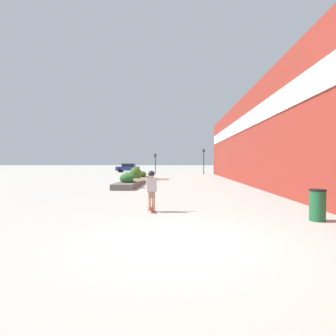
% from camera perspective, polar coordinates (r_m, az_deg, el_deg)
% --- Properties ---
extents(ground_plane, '(300.00, 300.00, 0.00)m').
position_cam_1_polar(ground_plane, '(6.29, 3.39, -15.50)').
color(ground_plane, '#ADA89E').
extents(building_wall_right, '(0.67, 42.09, 7.33)m').
position_cam_1_polar(building_wall_right, '(20.38, 18.66, 6.45)').
color(building_wall_right, maroon).
rests_on(building_wall_right, ground_plane).
extents(planter_box, '(1.43, 10.74, 1.41)m').
position_cam_1_polar(planter_box, '(22.21, -7.19, -2.44)').
color(planter_box, '#605B54').
rests_on(planter_box, ground_plane).
extents(skateboard, '(0.38, 0.77, 0.10)m').
position_cam_1_polar(skateboard, '(9.75, -3.62, -9.03)').
color(skateboard, maroon).
rests_on(skateboard, ground_plane).
extents(skateboarder, '(1.28, 0.46, 1.41)m').
position_cam_1_polar(skateboarder, '(9.63, -3.63, -3.89)').
color(skateboarder, tan).
rests_on(skateboarder, skateboard).
extents(trash_bin, '(0.49, 0.49, 0.98)m').
position_cam_1_polar(trash_bin, '(9.38, 29.77, -7.01)').
color(trash_bin, '#1E5B33').
rests_on(trash_bin, ground_plane).
extents(car_leftmost, '(4.05, 2.02, 1.58)m').
position_cam_1_polar(car_leftmost, '(47.86, -8.71, 0.06)').
color(car_leftmost, navy).
rests_on(car_leftmost, ground_plane).
extents(car_center_left, '(4.26, 1.85, 1.51)m').
position_cam_1_polar(car_center_left, '(43.79, 15.88, -0.09)').
color(car_center_left, black).
rests_on(car_center_left, ground_plane).
extents(traffic_light_left, '(0.28, 0.30, 3.08)m').
position_cam_1_polar(traffic_light_left, '(39.65, -2.77, 1.72)').
color(traffic_light_left, black).
rests_on(traffic_light_left, ground_plane).
extents(traffic_light_right, '(0.28, 0.30, 3.80)m').
position_cam_1_polar(traffic_light_right, '(39.68, 7.79, 2.33)').
color(traffic_light_right, black).
rests_on(traffic_light_right, ground_plane).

